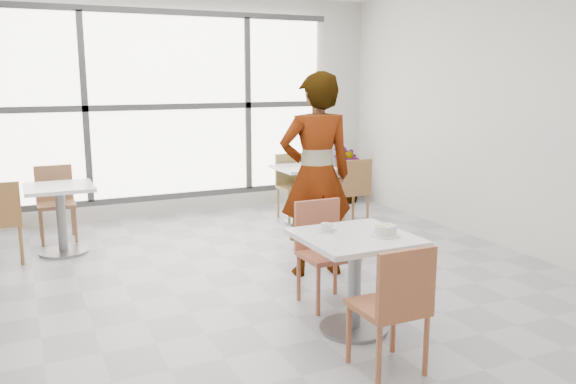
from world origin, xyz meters
name	(u,v)px	position (x,y,z in m)	size (l,w,h in m)	color
floor	(273,298)	(0.00, 0.00, 0.00)	(7.00, 7.00, 0.00)	#9E9EA5
wall_back	(170,106)	(0.00, 3.50, 1.50)	(6.00, 6.00, 0.00)	silver
wall_right	(539,116)	(3.00, 0.00, 1.50)	(7.00, 7.00, 0.00)	silver
window	(171,107)	(0.00, 3.44, 1.50)	(4.60, 0.07, 2.52)	white
main_table	(355,264)	(0.29, -0.85, 0.52)	(0.80, 0.80, 0.75)	silver
chair_near	(395,301)	(0.18, -1.54, 0.50)	(0.42, 0.42, 0.87)	#9C5634
chair_far	(323,245)	(0.36, -0.23, 0.50)	(0.42, 0.42, 0.87)	#A5583D
oatmeal_bowl	(385,230)	(0.48, -0.96, 0.79)	(0.21, 0.21, 0.09)	silver
coffee_cup	(326,228)	(0.14, -0.69, 0.78)	(0.16, 0.13, 0.07)	silver
person	(316,175)	(0.64, 0.44, 0.97)	(0.71, 0.47, 1.95)	black
bg_table_left	(61,210)	(-1.55, 2.20, 0.49)	(0.70, 0.70, 0.75)	silver
bg_table_right	(304,186)	(1.44, 2.32, 0.49)	(0.70, 0.70, 0.75)	white
bg_chair_left_far	(55,198)	(-1.56, 2.83, 0.50)	(0.42, 0.42, 0.87)	#916242
bg_chair_right_near	(352,187)	(1.94, 1.91, 0.50)	(0.42, 0.42, 0.87)	brown
bg_chair_right_far	(293,182)	(1.44, 2.62, 0.50)	(0.42, 0.42, 0.87)	olive
plant_right	(346,175)	(2.60, 3.20, 0.42)	(0.47, 0.47, 0.84)	#458944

